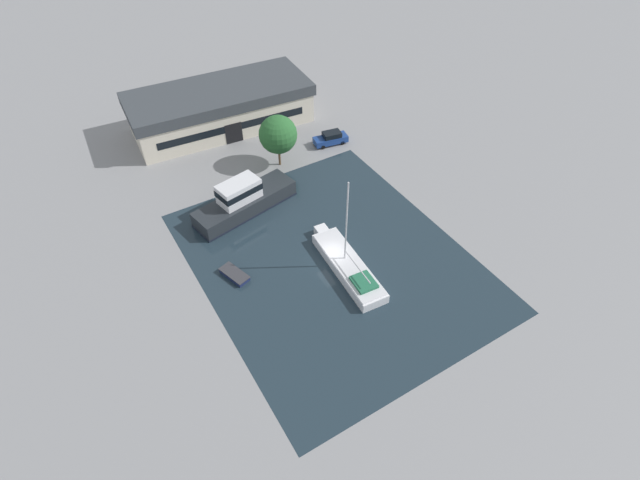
{
  "coord_description": "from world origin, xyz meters",
  "views": [
    {
      "loc": [
        -20.03,
        -30.53,
        38.31
      ],
      "look_at": [
        0.0,
        2.44,
        1.0
      ],
      "focal_mm": 28.0,
      "sensor_mm": 36.0,
      "label": 1
    }
  ],
  "objects_px": {
    "small_dinghy": "(234,274)",
    "quay_tree_near_building": "(278,135)",
    "sailboat_moored": "(348,266)",
    "warehouse_building": "(220,107)",
    "parked_car": "(331,138)",
    "motor_cruiser": "(244,200)"
  },
  "relations": [
    {
      "from": "sailboat_moored",
      "to": "small_dinghy",
      "type": "relative_size",
      "value": 3.43
    },
    {
      "from": "quay_tree_near_building",
      "to": "motor_cruiser",
      "type": "relative_size",
      "value": 0.53
    },
    {
      "from": "sailboat_moored",
      "to": "motor_cruiser",
      "type": "distance_m",
      "value": 15.1
    },
    {
      "from": "sailboat_moored",
      "to": "small_dinghy",
      "type": "xyz_separation_m",
      "value": [
        -10.41,
        5.27,
        -0.36
      ]
    },
    {
      "from": "warehouse_building",
      "to": "parked_car",
      "type": "bearing_deg",
      "value": -44.58
    },
    {
      "from": "motor_cruiser",
      "to": "small_dinghy",
      "type": "xyz_separation_m",
      "value": [
        -5.32,
        -8.92,
        -1.28
      ]
    },
    {
      "from": "warehouse_building",
      "to": "parked_car",
      "type": "distance_m",
      "value": 16.46
    },
    {
      "from": "small_dinghy",
      "to": "quay_tree_near_building",
      "type": "bearing_deg",
      "value": -148.67
    },
    {
      "from": "parked_car",
      "to": "sailboat_moored",
      "type": "bearing_deg",
      "value": 161.82
    },
    {
      "from": "motor_cruiser",
      "to": "small_dinghy",
      "type": "bearing_deg",
      "value": 137.87
    },
    {
      "from": "parked_car",
      "to": "small_dinghy",
      "type": "distance_m",
      "value": 26.59
    },
    {
      "from": "parked_car",
      "to": "motor_cruiser",
      "type": "relative_size",
      "value": 0.37
    },
    {
      "from": "warehouse_building",
      "to": "small_dinghy",
      "type": "height_order",
      "value": "warehouse_building"
    },
    {
      "from": "quay_tree_near_building",
      "to": "sailboat_moored",
      "type": "distance_m",
      "value": 20.83
    },
    {
      "from": "warehouse_building",
      "to": "parked_car",
      "type": "relative_size",
      "value": 5.29
    },
    {
      "from": "warehouse_building",
      "to": "sailboat_moored",
      "type": "distance_m",
      "value": 33.27
    },
    {
      "from": "warehouse_building",
      "to": "parked_car",
      "type": "xyz_separation_m",
      "value": [
        10.77,
        -12.28,
        -1.99
      ]
    },
    {
      "from": "quay_tree_near_building",
      "to": "sailboat_moored",
      "type": "relative_size",
      "value": 0.56
    },
    {
      "from": "quay_tree_near_building",
      "to": "small_dinghy",
      "type": "height_order",
      "value": "quay_tree_near_building"
    },
    {
      "from": "sailboat_moored",
      "to": "motor_cruiser",
      "type": "height_order",
      "value": "sailboat_moored"
    },
    {
      "from": "quay_tree_near_building",
      "to": "parked_car",
      "type": "height_order",
      "value": "quay_tree_near_building"
    },
    {
      "from": "quay_tree_near_building",
      "to": "small_dinghy",
      "type": "distance_m",
      "value": 20.44
    }
  ]
}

